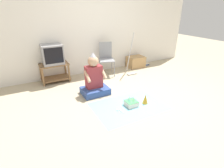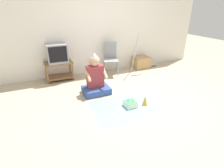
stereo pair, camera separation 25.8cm
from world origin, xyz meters
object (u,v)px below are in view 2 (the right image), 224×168
folding_chair (111,57)px  birthday_cake (130,104)px  tv (57,53)px  cardboard_box_stack (141,62)px  party_hat_blue (145,100)px  book_pile (152,65)px  person_seated (96,80)px  dust_mop (135,63)px

folding_chair → birthday_cake: (-0.36, -1.83, -0.44)m
tv → cardboard_box_stack: tv is taller
cardboard_box_stack → party_hat_blue: cardboard_box_stack is taller
tv → book_pile: tv is taller
folding_chair → cardboard_box_stack: folding_chair is taller
folding_chair → book_pile: bearing=4.0°
tv → cardboard_box_stack: 2.55m
book_pile → party_hat_blue: (-1.59, -1.99, 0.08)m
birthday_cake → book_pile: bearing=45.7°
birthday_cake → person_seated: bearing=116.6°
dust_mop → party_hat_blue: dust_mop is taller
tv → birthday_cake: size_ratio=2.19×
folding_chair → birthday_cake: 1.91m
dust_mop → tv: bearing=167.4°
book_pile → birthday_cake: bearing=-134.3°
cardboard_box_stack → person_seated: 2.17m
cardboard_box_stack → dust_mop: size_ratio=0.44×
book_pile → birthday_cake: birthday_cake is taller
tv → person_seated: bearing=-60.5°
cardboard_box_stack → party_hat_blue: bearing=-120.2°
tv → person_seated: 1.33m
dust_mop → book_pile: 1.06m
tv → book_pile: size_ratio=2.51×
dust_mop → birthday_cake: dust_mop is taller
folding_chair → party_hat_blue: (-0.06, -1.88, -0.40)m
book_pile → person_seated: 2.56m
person_seated → book_pile: bearing=25.5°
dust_mop → book_pile: size_ratio=6.03×
dust_mop → birthday_cake: bearing=-123.1°
person_seated → party_hat_blue: person_seated is taller
party_hat_blue → book_pile: bearing=51.4°
tv → birthday_cake: 2.30m
folding_chair → person_seated: bearing=-128.0°
folding_chair → cardboard_box_stack: (1.09, 0.10, -0.33)m
party_hat_blue → folding_chair: bearing=88.0°
folding_chair → cardboard_box_stack: size_ratio=1.71×
tv → person_seated: tv is taller
tv → cardboard_box_stack: (2.49, -0.02, -0.54)m
party_hat_blue → person_seated: bearing=128.7°
person_seated → folding_chair: bearing=52.0°
birthday_cake → folding_chair: bearing=78.9°
book_pile → folding_chair: bearing=-176.0°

